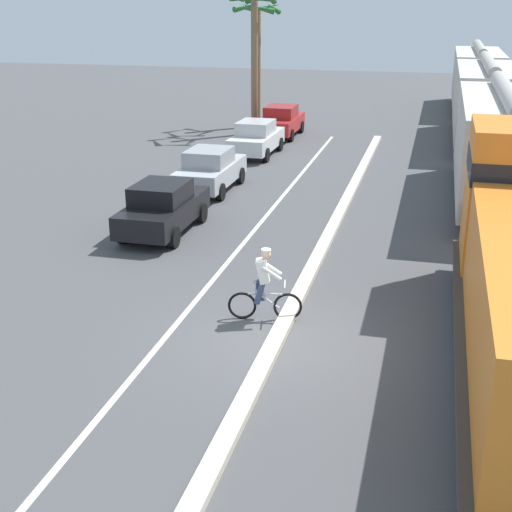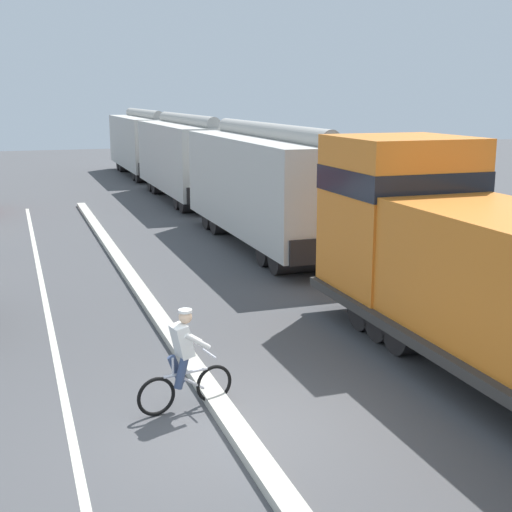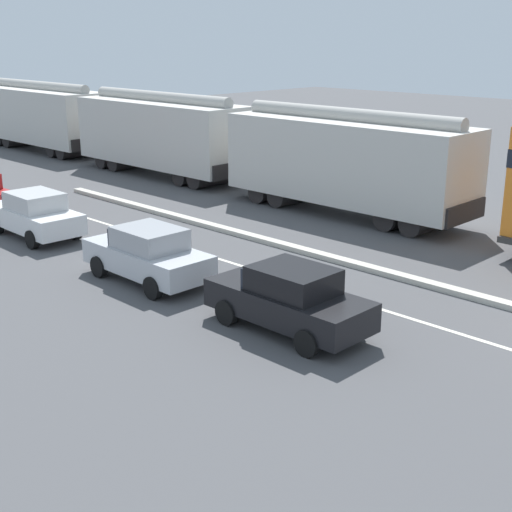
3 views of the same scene
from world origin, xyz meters
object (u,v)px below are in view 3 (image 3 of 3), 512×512
Objects in this scene: hopper_car_middle at (161,134)px; parked_car_silver at (148,254)px; parked_car_white at (35,214)px; hopper_car_lead at (346,162)px; parked_car_black at (289,299)px; hopper_car_trailing at (42,116)px.

parked_car_silver is at bearing -129.84° from hopper_car_middle.
parked_car_white is (0.12, 6.66, 0.00)m from parked_car_silver.
hopper_car_lead is at bearing -28.94° from parked_car_white.
parked_car_black is (-10.30, -6.26, -1.26)m from hopper_car_lead.
hopper_car_middle is at bearing 60.03° from parked_car_black.
parked_car_silver is at bearing -113.43° from hopper_car_trailing.
hopper_car_trailing reaches higher than parked_car_black.
parked_car_white is (-10.34, -17.48, -1.26)m from hopper_car_trailing.
hopper_car_trailing reaches higher than parked_car_silver.
hopper_car_middle is 1.00× the size of hopper_car_trailing.
hopper_car_trailing is 2.50× the size of parked_car_white.
hopper_car_trailing is 31.23m from parked_car_black.
hopper_car_trailing is at bearing 59.39° from parked_car_white.
parked_car_black is at bearing -109.27° from hopper_car_trailing.
hopper_car_lead is at bearing 31.29° from parked_car_black.
parked_car_black is at bearing -89.79° from parked_car_white.
hopper_car_trailing is at bearing 70.73° from parked_car_black.
parked_car_silver is (-0.16, 5.32, 0.00)m from parked_car_black.
hopper_car_middle and hopper_car_trailing have the same top height.
hopper_car_middle is 2.50× the size of parked_car_white.
hopper_car_lead is at bearing -90.00° from hopper_car_middle.
hopper_car_middle is at bearing 90.00° from hopper_car_lead.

